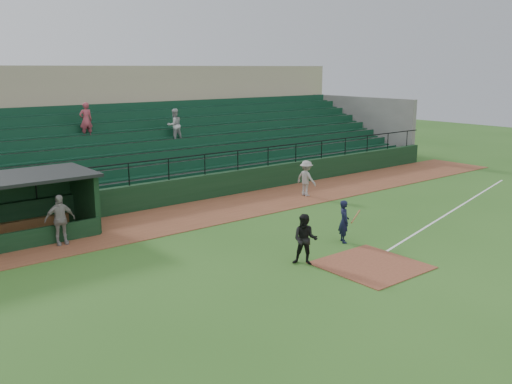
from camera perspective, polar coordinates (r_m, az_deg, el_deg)
ground at (r=19.12m, az=9.50°, el=-6.68°), size 90.00×90.00×0.00m
warning_track at (r=24.89m, az=-4.33°, el=-1.92°), size 40.00×4.00×0.03m
home_plate_dirt at (r=18.51m, az=11.82°, el=-7.40°), size 3.00×3.00×0.03m
foul_line at (r=26.01m, az=19.36°, el=-2.00°), size 17.49×4.44×0.01m
stadium_structure at (r=31.68m, az=-13.16°, el=5.16°), size 38.00×13.08×6.40m
batter_at_plate at (r=20.49m, az=9.07°, el=-3.01°), size 1.11×0.71×1.59m
umpire at (r=18.03m, az=5.09°, el=-4.92°), size 1.02×1.04×1.69m
runner at (r=27.55m, az=5.21°, el=1.42°), size 0.76×1.20×1.77m
dugout_player_a at (r=21.09m, az=-19.58°, el=-2.71°), size 1.11×0.53×1.84m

